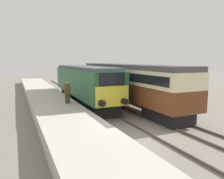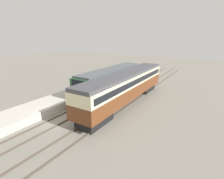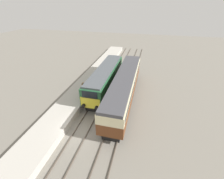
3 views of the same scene
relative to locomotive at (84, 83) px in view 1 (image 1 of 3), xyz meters
The scene contains 7 objects.
ground_plane 9.96m from the locomotive, 90.00° to the right, with size 120.00×120.00×0.00m, color slate.
platform_left 4.08m from the locomotive, 152.09° to the right, with size 3.50×50.00×0.82m.
rails_near_track 5.14m from the locomotive, 90.00° to the right, with size 1.51×60.00×0.14m.
rails_far_track 6.17m from the locomotive, 54.39° to the right, with size 1.50×60.00×0.14m.
locomotive is the anchor object (origin of this frame).
passenger_carriage 4.04m from the locomotive, 32.46° to the right, with size 2.75×16.71×3.85m.
person_on_platform 3.95m from the locomotive, 126.71° to the right, with size 0.44×0.26×1.76m.
Camera 1 is at (-6.11, -10.50, 4.22)m, focal length 35.00 mm.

